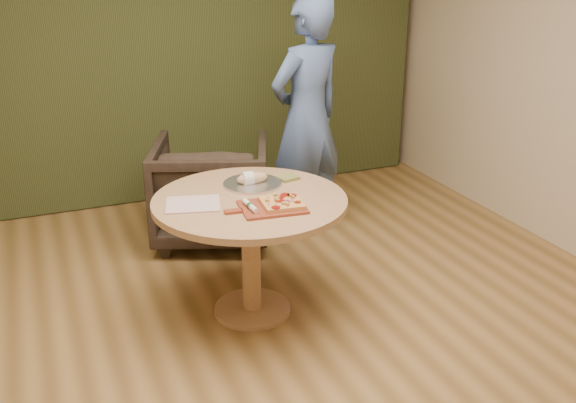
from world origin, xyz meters
The scene contains 12 objects.
room_shell centered at (0.00, 0.00, 1.40)m, with size 5.04×6.04×2.84m.
curtain centered at (0.00, 2.90, 1.40)m, with size 4.80×0.14×2.78m, color #2C3518.
pedestal_table centered at (0.07, 0.73, 0.61)m, with size 1.13×1.13×0.75m.
pizza_paddle centered at (0.12, 0.54, 0.76)m, with size 0.46×0.31×0.01m.
flatbread_pizza centered at (0.19, 0.53, 0.78)m, with size 0.24×0.24×0.04m.
cutlery_roll centered at (0.01, 0.55, 0.78)m, with size 0.04×0.20×0.03m.
newspaper centered at (-0.26, 0.75, 0.76)m, with size 0.30×0.25×0.01m, color white.
serving_tray centered at (0.16, 0.93, 0.76)m, with size 0.36×0.36×0.02m.
bread_roll centered at (0.15, 0.93, 0.79)m, with size 0.19×0.09×0.09m.
green_packet centered at (0.40, 0.95, 0.76)m, with size 0.12×0.10×0.02m, color #59622C.
armchair centered at (0.15, 1.87, 0.43)m, with size 0.83×0.78×0.86m, color black.
person_standing centered at (0.89, 1.77, 0.90)m, with size 0.66×0.43×1.81m, color #4A659C.
Camera 1 is at (-1.04, -2.53, 2.10)m, focal length 40.00 mm.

